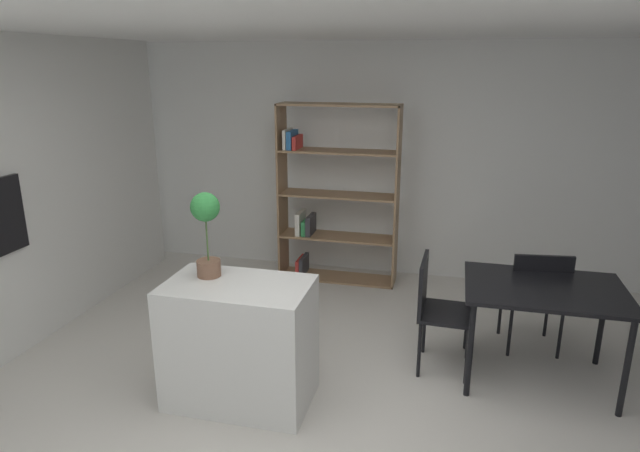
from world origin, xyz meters
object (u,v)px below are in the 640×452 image
object	(u,v)px
kitchen_island	(240,343)
dining_chair_island_side	(435,303)
potted_plant_on_island	(206,225)
open_bookshelf	(330,197)
dining_table	(544,297)
dining_chair_far	(536,292)

from	to	relation	value
kitchen_island	dining_chair_island_side	distance (m)	1.54
potted_plant_on_island	open_bookshelf	size ratio (longest dim) A/B	0.31
potted_plant_on_island	dining_table	size ratio (longest dim) A/B	0.53
kitchen_island	dining_chair_island_side	xyz separation A→B (m)	(1.32, 0.79, 0.10)
dining_table	dining_chair_island_side	bearing A→B (deg)	179.77
dining_chair_far	open_bookshelf	bearing A→B (deg)	-38.39
dining_chair_far	dining_chair_island_side	bearing A→B (deg)	21.00
dining_table	dining_chair_far	bearing A→B (deg)	88.32
kitchen_island	dining_table	distance (m)	2.25
kitchen_island	dining_table	bearing A→B (deg)	20.54
dining_chair_far	potted_plant_on_island	bearing A→B (deg)	18.06
open_bookshelf	dining_chair_far	bearing A→B (deg)	-30.83
potted_plant_on_island	open_bookshelf	world-z (taller)	open_bookshelf
potted_plant_on_island	dining_table	xyz separation A→B (m)	(2.35, 0.69, -0.59)
dining_chair_far	dining_chair_island_side	world-z (taller)	dining_chair_island_side
open_bookshelf	kitchen_island	bearing A→B (deg)	-92.35
dining_chair_far	dining_chair_island_side	size ratio (longest dim) A/B	0.99
dining_chair_island_side	dining_chair_far	bearing A→B (deg)	-59.50
kitchen_island	open_bookshelf	bearing A→B (deg)	87.65
dining_table	dining_chair_island_side	size ratio (longest dim) A/B	1.26
dining_table	dining_chair_far	size ratio (longest dim) A/B	1.27
kitchen_island	dining_chair_far	world-z (taller)	dining_chair_far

